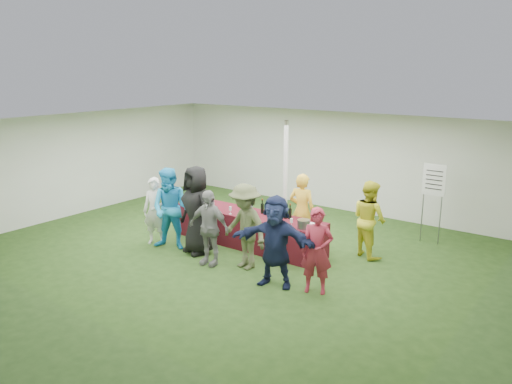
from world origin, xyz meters
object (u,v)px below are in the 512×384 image
Objects in this scene: customer_2 at (197,210)px; customer_5 at (275,241)px; customer_3 at (209,228)px; customer_6 at (317,251)px; customer_0 at (155,211)px; customer_4 at (245,227)px; dump_bucket at (304,224)px; staff_pourer at (302,211)px; wine_list_sign at (434,186)px; customer_1 at (171,209)px; staff_back at (369,219)px; serving_table at (249,229)px.

customer_5 is (2.26, -0.38, -0.10)m from customer_2.
customer_6 reaches higher than customer_3.
customer_4 is (2.45, 0.08, 0.09)m from customer_0.
customer_0 is (-3.26, -0.92, -0.08)m from dump_bucket.
customer_2 is 1.11× the size of customer_4.
customer_5 reaches higher than customer_0.
customer_5 is (1.63, -0.04, 0.07)m from customer_3.
dump_bucket is 2.28m from customer_2.
customer_5 is at bearing -84.24° from dump_bucket.
customer_4 is (1.33, -0.06, -0.09)m from customer_2.
wine_list_sign is at bearing -143.14° from staff_pourer.
dump_bucket is at bearing -120.37° from wine_list_sign.
customer_2 is (0.62, 0.14, 0.05)m from customer_1.
dump_bucket is 1.47m from staff_back.
staff_back is at bearing 50.07° from customer_2.
customer_5 is at bearing 7.12° from customer_2.
dump_bucket is 1.16m from customer_5.
customer_0 is 0.85× the size of customer_1.
staff_pourer is 3.23m from customer_0.
customer_5 reaches higher than customer_6.
customer_5 is (2.89, -0.24, -0.05)m from customer_1.
dump_bucket is at bearing 109.81° from customer_6.
wine_list_sign reaches higher than customer_1.
customer_1 is (-4.40, -3.70, -0.43)m from wine_list_sign.
serving_table is at bearing 75.14° from customer_2.
customer_3 is (0.02, -1.33, 0.39)m from serving_table.
customer_0 is at bearing 25.95° from staff_pourer.
staff_pourer is 2.23m from customer_6.
customer_0 is (-1.73, -1.14, 0.38)m from serving_table.
customer_5 is at bearing 102.14° from staff_pourer.
customer_5 is at bearing 100.92° from staff_back.
staff_back is 0.96× the size of customer_5.
customer_5 is (1.65, -1.38, 0.46)m from serving_table.
dump_bucket is 0.15× the size of customer_5.
staff_back is at bearing 9.60° from customer_1.
serving_table is 2.35× the size of customer_3.
customer_4 reaches higher than customer_3.
wine_list_sign is 1.01× the size of customer_1.
serving_table is 2.00× the size of wine_list_sign.
customer_2 reaches higher than customer_4.
staff_back is at bearing 54.57° from dump_bucket.
staff_back reaches higher than customer_0.
customer_3 is at bearing -128.85° from wine_list_sign.
staff_back is at bearing 62.37° from customer_4.
customer_4 is at bearing 147.07° from customer_5.
wine_list_sign is 4.25m from customer_5.
staff_pourer is (-2.15, -2.00, -0.48)m from wine_list_sign.
customer_5 is (-0.74, -2.36, 0.03)m from staff_back.
customer_4 is 1.11× the size of customer_6.
customer_3 is (-3.14, -3.90, -0.55)m from wine_list_sign.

